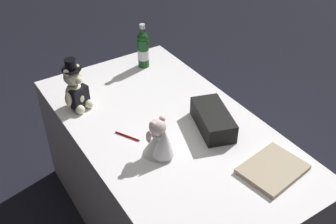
{
  "coord_description": "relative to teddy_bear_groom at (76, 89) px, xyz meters",
  "views": [
    {
      "loc": [
        -1.45,
        0.93,
        2.15
      ],
      "look_at": [
        0.0,
        0.0,
        0.88
      ],
      "focal_mm": 43.24,
      "sensor_mm": 36.0,
      "label": 1
    }
  ],
  "objects": [
    {
      "name": "reception_table",
      "position": [
        -0.44,
        -0.34,
        -0.51
      ],
      "size": [
        1.68,
        0.94,
        0.78
      ],
      "primitive_type": "cube",
      "color": "white",
      "rests_on": "ground_plane"
    },
    {
      "name": "gift_case_black",
      "position": [
        -0.57,
        -0.54,
        -0.07
      ],
      "size": [
        0.35,
        0.25,
        0.11
      ],
      "color": "black",
      "rests_on": "reception_table"
    },
    {
      "name": "teddy_bear_groom",
      "position": [
        0.0,
        0.0,
        0.0
      ],
      "size": [
        0.16,
        0.16,
        0.31
      ],
      "color": "beige",
      "rests_on": "reception_table"
    },
    {
      "name": "guestbook",
      "position": [
        -0.99,
        -0.57,
        -0.11
      ],
      "size": [
        0.27,
        0.33,
        0.02
      ],
      "primitive_type": "cube",
      "rotation": [
        0.0,
        0.0,
        0.15
      ],
      "color": "tan",
      "rests_on": "reception_table"
    },
    {
      "name": "ground_plane",
      "position": [
        -0.44,
        -0.34,
        -0.91
      ],
      "size": [
        12.0,
        12.0,
        0.0
      ],
      "primitive_type": "plane",
      "color": "black"
    },
    {
      "name": "signing_pen",
      "position": [
        -0.39,
        -0.11,
        -0.12
      ],
      "size": [
        0.14,
        0.08,
        0.01
      ],
      "color": "maroon",
      "rests_on": "reception_table"
    },
    {
      "name": "champagne_bottle",
      "position": [
        0.21,
        -0.56,
        0.01
      ],
      "size": [
        0.07,
        0.07,
        0.3
      ],
      "color": "#124716",
      "rests_on": "reception_table"
    },
    {
      "name": "teddy_bear_bride",
      "position": [
        -0.6,
        -0.18,
        -0.03
      ],
      "size": [
        0.19,
        0.15,
        0.21
      ],
      "color": "white",
      "rests_on": "reception_table"
    }
  ]
}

